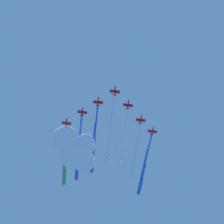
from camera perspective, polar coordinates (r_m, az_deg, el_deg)
name	(u,v)px	position (r m, az deg, el deg)	size (l,w,h in m)	color
jet_lead	(109,138)	(258.81, -0.58, -5.35)	(69.13, 43.15, 3.80)	red
jet_port_inner	(121,146)	(264.62, 1.92, -6.99)	(63.97, 40.76, 3.81)	red
jet_starboard_inner	(94,149)	(266.40, -3.78, -7.60)	(72.29, 45.51, 3.69)	red
jet_port_mid	(134,158)	(269.74, 4.49, -9.36)	(62.31, 38.88, 3.76)	red
jet_starboard_mid	(78,158)	(274.16, -6.92, -9.18)	(71.67, 46.91, 3.78)	red
jet_port_outer	(143,173)	(285.05, 6.25, -12.29)	(71.02, 46.19, 3.76)	red
jet_starboard_outer	(65,164)	(278.36, -9.61, -10.42)	(67.40, 43.04, 3.70)	red
cloud_puff	(76,150)	(260.97, -7.40, -7.62)	(51.67, 36.04, 33.28)	white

